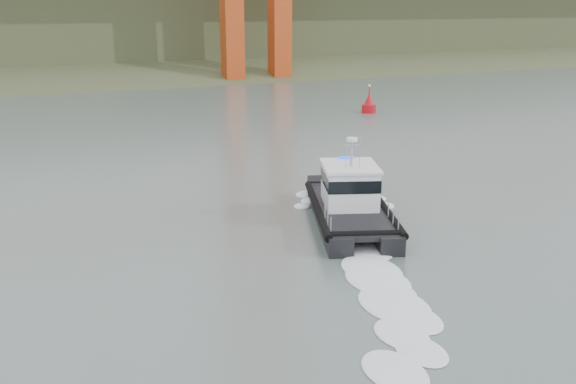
# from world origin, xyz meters

# --- Properties ---
(ground) EXTENTS (400.00, 400.00, 0.00)m
(ground) POSITION_xyz_m (0.00, 0.00, 0.00)
(ground) COLOR #475552
(ground) RESTS_ON ground
(headlands) EXTENTS (500.00, 105.36, 27.12)m
(headlands) POSITION_xyz_m (0.00, 125.50, 7.05)
(headlands) COLOR #3C4829
(headlands) RESTS_ON ground
(patrol_boat) EXTENTS (7.07, 11.12, 5.07)m
(patrol_boat) POSITION_xyz_m (2.20, 8.23, 1.27)
(patrol_boat) COLOR black
(patrol_boat) RESTS_ON ground
(nav_buoy) EXTENTS (1.63, 1.63, 3.39)m
(nav_buoy) POSITION_xyz_m (22.64, 40.91, 0.89)
(nav_buoy) COLOR #AD0C14
(nav_buoy) RESTS_ON ground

